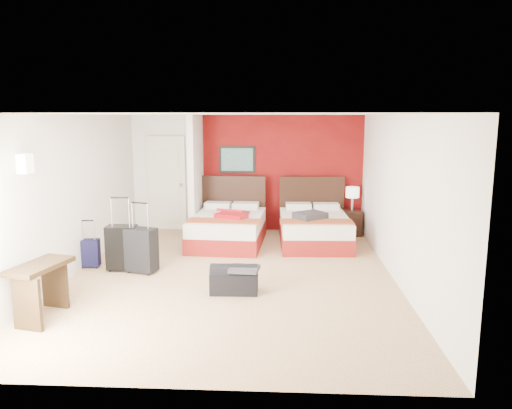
# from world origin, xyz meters

# --- Properties ---
(ground) EXTENTS (6.50, 6.50, 0.00)m
(ground) POSITION_xyz_m (0.00, 0.00, 0.00)
(ground) COLOR #D7B384
(ground) RESTS_ON ground
(room_walls) EXTENTS (5.02, 6.52, 2.50)m
(room_walls) POSITION_xyz_m (-1.40, 1.42, 1.26)
(room_walls) COLOR white
(room_walls) RESTS_ON ground
(red_accent_panel) EXTENTS (3.50, 0.04, 2.50)m
(red_accent_panel) POSITION_xyz_m (0.75, 3.23, 1.25)
(red_accent_panel) COLOR maroon
(red_accent_panel) RESTS_ON ground
(partition_wall) EXTENTS (0.12, 1.20, 2.50)m
(partition_wall) POSITION_xyz_m (-1.00, 2.61, 1.25)
(partition_wall) COLOR silver
(partition_wall) RESTS_ON ground
(entry_door) EXTENTS (0.82, 0.06, 2.05)m
(entry_door) POSITION_xyz_m (-1.75, 3.20, 1.02)
(entry_door) COLOR silver
(entry_door) RESTS_ON ground
(bed_left) EXTENTS (1.44, 1.98, 0.57)m
(bed_left) POSITION_xyz_m (-0.28, 1.96, 0.29)
(bed_left) COLOR white
(bed_left) RESTS_ON ground
(bed_right) EXTENTS (1.37, 1.91, 0.56)m
(bed_right) POSITION_xyz_m (1.41, 2.04, 0.28)
(bed_right) COLOR white
(bed_right) RESTS_ON ground
(red_suitcase_open) EXTENTS (0.80, 0.92, 0.10)m
(red_suitcase_open) POSITION_xyz_m (-0.18, 1.86, 0.62)
(red_suitcase_open) COLOR #A50E18
(red_suitcase_open) RESTS_ON bed_left
(jacket_bundle) EXTENTS (0.69, 0.67, 0.13)m
(jacket_bundle) POSITION_xyz_m (1.31, 1.74, 0.62)
(jacket_bundle) COLOR #36353A
(jacket_bundle) RESTS_ON bed_right
(nightstand) EXTENTS (0.41, 0.41, 0.53)m
(nightstand) POSITION_xyz_m (2.24, 2.82, 0.27)
(nightstand) COLOR black
(nightstand) RESTS_ON ground
(table_lamp) EXTENTS (0.34, 0.34, 0.49)m
(table_lamp) POSITION_xyz_m (2.24, 2.82, 0.78)
(table_lamp) COLOR white
(table_lamp) RESTS_ON nightstand
(suitcase_black) EXTENTS (0.48, 0.30, 0.71)m
(suitcase_black) POSITION_xyz_m (-1.81, 0.21, 0.35)
(suitcase_black) COLOR black
(suitcase_black) RESTS_ON ground
(suitcase_charcoal) EXTENTS (0.53, 0.41, 0.69)m
(suitcase_charcoal) POSITION_xyz_m (-1.46, 0.11, 0.35)
(suitcase_charcoal) COLOR black
(suitcase_charcoal) RESTS_ON ground
(suitcase_navy) EXTENTS (0.34, 0.23, 0.44)m
(suitcase_navy) POSITION_xyz_m (-2.40, 0.33, 0.22)
(suitcase_navy) COLOR black
(suitcase_navy) RESTS_ON ground
(duffel_bag) EXTENTS (0.68, 0.37, 0.34)m
(duffel_bag) POSITION_xyz_m (0.10, -0.72, 0.17)
(duffel_bag) COLOR black
(duffel_bag) RESTS_ON ground
(jacket_draped) EXTENTS (0.44, 0.39, 0.05)m
(jacket_draped) POSITION_xyz_m (0.25, -0.77, 0.37)
(jacket_draped) COLOR #37373C
(jacket_draped) RESTS_ON duffel_bag
(desk) EXTENTS (0.60, 0.91, 0.70)m
(desk) POSITION_xyz_m (-2.18, -1.74, 0.35)
(desk) COLOR #312110
(desk) RESTS_ON ground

